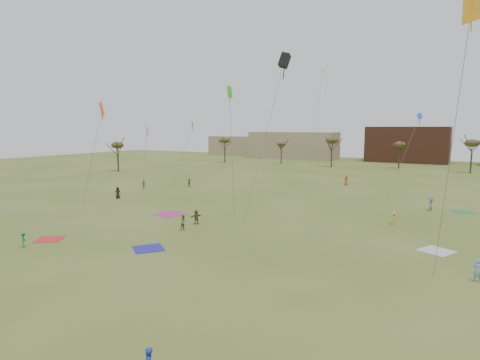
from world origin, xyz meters
The scene contains 22 objects.
ground centered at (0.00, 0.00, 0.00)m, with size 260.00×260.00×0.00m, color #465A1C.
flyer_near_center centered at (-14.09, -6.20, 0.77)m, with size 1.00×0.57×1.54m, color #297D54.
spectator_fore_b centered at (-4.59, 7.00, 0.89)m, with size 0.87×0.68×1.79m, color #897B57.
spectator_fore_c centered at (-4.94, 9.91, 0.87)m, with size 1.62×0.52×1.75m, color brown.
flyer_mid_a centered at (-26.79, 18.10, 0.96)m, with size 0.94×0.61×1.92m, color black.
flyer_mid_b centered at (15.95, 21.73, 0.75)m, with size 0.96×0.55×1.49m, color gold.
flyer_mid_c centered at (24.53, 5.48, 0.89)m, with size 0.65×0.43×1.79m, color #759EC3.
spectator_mid_d centered at (-30.84, 28.54, 0.82)m, with size 0.96×0.40×1.64m, color #A848AE.
spectator_mid_e centered at (19.16, 32.53, 0.86)m, with size 0.84×0.65×1.72m, color silver.
flyer_far_a centered at (-24.77, 35.02, 0.82)m, with size 1.52×0.48×1.64m, color #2B8348.
flyer_far_b centered at (1.95, 52.40, 0.94)m, with size 0.92×0.60×1.89m, color #C75022.
flyer_far_c centered at (19.11, 33.38, 0.89)m, with size 1.15×0.66×1.78m, color #1F4390.
blanket_red centered at (-14.35, -3.29, 0.00)m, with size 2.61×2.61×0.03m, color red.
blanket_blue centered at (-3.08, -0.57, 0.00)m, with size 2.77×2.77×0.03m, color #262399.
blanket_cream centered at (21.30, 12.42, 0.00)m, with size 2.75×2.75×0.03m, color beige.
blanket_plum centered at (-11.30, 12.65, 0.00)m, with size 3.60×3.60×0.03m, color #A73373.
blanket_olive centered at (23.09, 33.98, 0.00)m, with size 2.72×2.72×0.03m, color #2D7D46.
kites_aloft centered at (1.51, 30.19, 19.54)m, with size 61.58×68.63×25.09m.
tree_line centered at (-2.85, 79.12, 7.09)m, with size 117.44×49.32×8.91m.
building_tan centered at (-35.00, 115.00, 5.00)m, with size 32.00×14.00×10.00m, color #937F60.
building_brick centered at (5.00, 120.00, 6.00)m, with size 26.00×16.00×12.00m, color brown.
building_tan_west centered at (-65.00, 122.00, 4.00)m, with size 20.00×12.00×8.00m, color #937F60.
Camera 1 is at (23.38, -29.08, 11.65)m, focal length 30.15 mm.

